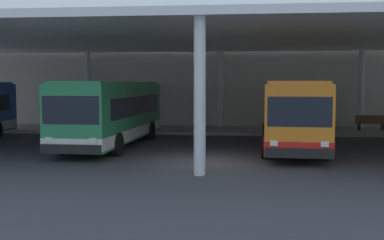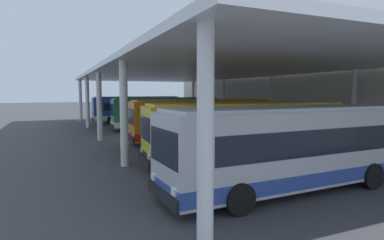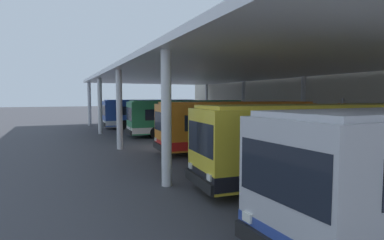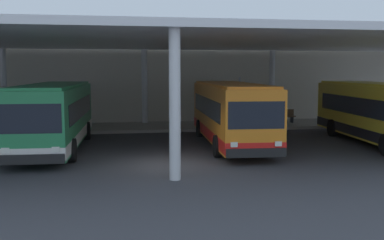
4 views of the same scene
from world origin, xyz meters
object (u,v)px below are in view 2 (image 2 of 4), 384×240
at_px(bus_far_bay, 246,132).
at_px(bench_waiting, 337,137).
at_px(bus_middle_bay, 201,120).
at_px(bus_second_bay, 165,113).
at_px(bus_nearest_bay, 137,109).
at_px(trash_bin, 305,132).
at_px(bus_departing, 293,147).
at_px(banner_sign, 293,115).

bearing_deg(bus_far_bay, bench_waiting, 102.77).
relative_size(bus_middle_bay, bench_waiting, 5.92).
height_order(bus_second_bay, bus_middle_bay, same).
distance_m(bus_nearest_bay, trash_bin, 21.59).
bearing_deg(bus_middle_bay, bus_far_bay, -7.79).
height_order(bus_nearest_bay, bus_second_bay, same).
bearing_deg(bus_nearest_bay, bus_far_bay, -0.80).
xyz_separation_m(bus_far_bay, bus_departing, (4.37, -0.78, 0.00)).
height_order(bus_middle_bay, trash_bin, bus_middle_bay).
height_order(bus_departing, banner_sign, banner_sign).
bearing_deg(bench_waiting, trash_bin, -179.93).
xyz_separation_m(bus_far_bay, trash_bin, (-4.87, 8.51, -0.98)).
relative_size(bus_nearest_bay, bench_waiting, 5.87).
bearing_deg(bus_second_bay, bus_departing, -5.43).
relative_size(bus_nearest_bay, trash_bin, 10.78).
height_order(bus_nearest_bay, bus_middle_bay, same).
bearing_deg(bench_waiting, banner_sign, -165.29).
height_order(bench_waiting, trash_bin, trash_bin).
distance_m(bus_middle_bay, bench_waiting, 9.43).
xyz_separation_m(bus_middle_bay, bus_departing, (11.97, -1.81, 0.00)).
xyz_separation_m(bus_nearest_bay, bus_second_bay, (8.54, 0.84, 0.00)).
bearing_deg(bus_middle_bay, bus_departing, -8.62).
distance_m(bus_second_bay, trash_bin, 13.60).
bearing_deg(trash_bin, bench_waiting, 0.07).
bearing_deg(banner_sign, trash_bin, 65.43).
distance_m(bus_nearest_bay, bus_far_bay, 24.83).
xyz_separation_m(bus_second_bay, bus_middle_bay, (8.70, -0.15, 0.00)).
relative_size(bus_far_bay, banner_sign, 3.34).
xyz_separation_m(bus_second_bay, trash_bin, (11.42, 7.32, -0.98)).
xyz_separation_m(bench_waiting, banner_sign, (-3.34, -0.88, 1.32)).
bearing_deg(bus_departing, bench_waiting, 124.16).
relative_size(bus_far_bay, bus_departing, 1.01).
xyz_separation_m(bus_nearest_bay, bus_far_bay, (24.83, -0.35, 0.00)).
relative_size(bus_middle_bay, bus_far_bay, 1.00).
distance_m(bus_far_bay, bus_departing, 4.44).
distance_m(bus_middle_bay, trash_bin, 8.01).
bearing_deg(bus_departing, bus_second_bay, 174.57).
bearing_deg(banner_sign, bench_waiting, 14.71).
height_order(bench_waiting, banner_sign, banner_sign).
distance_m(bus_second_bay, banner_sign, 12.77).
xyz_separation_m(bus_second_bay, bus_far_bay, (16.29, -1.19, 0.00)).
distance_m(bus_second_bay, bus_far_bay, 16.34).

